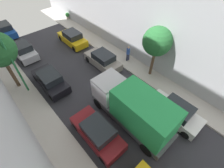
{
  "coord_description": "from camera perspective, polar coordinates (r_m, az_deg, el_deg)",
  "views": [
    {
      "loc": [
        -5.44,
        -6.26,
        10.95
      ],
      "look_at": [
        1.26,
        1.18,
        0.5
      ],
      "focal_mm": 25.8,
      "sensor_mm": 36.0,
      "label": 1
    }
  ],
  "objects": [
    {
      "name": "parked_car_left_2",
      "position": [
        11.53,
        -5.17,
        -16.75
      ],
      "size": [
        1.78,
        4.2,
        1.57
      ],
      "color": "maroon",
      "rests_on": "ground"
    },
    {
      "name": "parked_car_left_4",
      "position": [
        20.59,
        -28.87,
        10.41
      ],
      "size": [
        1.78,
        4.2,
        1.57
      ],
      "color": "silver",
      "rests_on": "ground"
    },
    {
      "name": "parked_car_left_3",
      "position": [
        15.54,
        -21.0,
        1.27
      ],
      "size": [
        1.78,
        4.2,
        1.57
      ],
      "color": "black",
      "rests_on": "ground"
    },
    {
      "name": "ground",
      "position": [
        13.74,
        -0.61,
        -6.63
      ],
      "size": [
        32.0,
        32.0,
        0.0
      ],
      "primitive_type": "plane",
      "color": "#2D2D33"
    },
    {
      "name": "parked_car_left_5",
      "position": [
        26.12,
        -33.67,
        15.67
      ],
      "size": [
        1.78,
        4.2,
        1.57
      ],
      "color": "#194799",
      "rests_on": "ground"
    },
    {
      "name": "parked_car_right_3",
      "position": [
        16.73,
        -3.23,
        8.44
      ],
      "size": [
        1.78,
        4.2,
        1.57
      ],
      "color": "gray",
      "rests_on": "ground"
    },
    {
      "name": "parked_car_right_4",
      "position": [
        20.83,
        -13.83,
        15.46
      ],
      "size": [
        1.78,
        4.2,
        1.57
      ],
      "color": "gold",
      "rests_on": "ground"
    },
    {
      "name": "delivery_truck",
      "position": [
        11.32,
        7.74,
        -8.51
      ],
      "size": [
        2.26,
        6.6,
        3.38
      ],
      "color": "#4C4C51",
      "rests_on": "ground"
    },
    {
      "name": "pedestrian",
      "position": [
        17.18,
        5.73,
        10.88
      ],
      "size": [
        0.4,
        0.36,
        1.72
      ],
      "color": "#2D334C",
      "rests_on": "sidewalk_right"
    },
    {
      "name": "street_tree_1",
      "position": [
        14.33,
        15.7,
        14.26
      ],
      "size": [
        2.49,
        2.49,
        4.87
      ],
      "color": "brown",
      "rests_on": "sidewalk_right"
    },
    {
      "name": "sidewalk_left",
      "position": [
        12.56,
        -18.89,
        -18.34
      ],
      "size": [
        2.0,
        44.0,
        0.15
      ],
      "primitive_type": "cube",
      "color": "#B7B2A8",
      "rests_on": "ground"
    },
    {
      "name": "lamp_post",
      "position": [
        13.99,
        -33.02,
        9.15
      ],
      "size": [
        0.44,
        0.44,
        6.14
      ],
      "color": "#26723F",
      "rests_on": "sidewalk_left"
    },
    {
      "name": "potted_plant_2",
      "position": [
        27.2,
        -15.49,
        22.38
      ],
      "size": [
        0.61,
        0.61,
        0.88
      ],
      "color": "#B2A899",
      "rests_on": "sidewalk_right"
    },
    {
      "name": "parked_car_right_2",
      "position": [
        13.23,
        21.29,
        -9.11
      ],
      "size": [
        1.78,
        4.2,
        1.57
      ],
      "color": "white",
      "rests_on": "ground"
    },
    {
      "name": "sidewalk_right",
      "position": [
        16.33,
        12.64,
        3.1
      ],
      "size": [
        2.0,
        44.0,
        0.15
      ],
      "primitive_type": "cube",
      "color": "#B7B2A8",
      "rests_on": "ground"
    }
  ]
}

